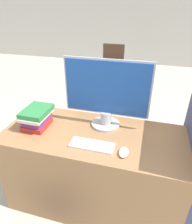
% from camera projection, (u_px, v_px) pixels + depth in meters
% --- Properties ---
extents(wall_back, '(12.00, 0.06, 2.80)m').
position_uv_depth(wall_back, '(144.00, 12.00, 5.41)').
color(wall_back, beige).
rests_on(wall_back, ground_plane).
extents(desk, '(1.42, 0.63, 0.75)m').
position_uv_depth(desk, '(93.00, 169.00, 1.74)').
color(desk, '#9E7047').
rests_on(desk, ground_plane).
extents(carrel_divider, '(0.07, 0.72, 1.19)m').
position_uv_depth(carrel_divider, '(189.00, 162.00, 1.49)').
color(carrel_divider, '#474C70').
rests_on(carrel_divider, ground_plane).
extents(monitor, '(0.67, 0.23, 0.55)m').
position_uv_depth(monitor, '(106.00, 93.00, 1.53)').
color(monitor, '#B7B7BC').
rests_on(monitor, desk).
extents(keyboard, '(0.31, 0.12, 0.02)m').
position_uv_depth(keyboard, '(92.00, 145.00, 1.41)').
color(keyboard, white).
rests_on(keyboard, desk).
extents(mouse, '(0.07, 0.11, 0.03)m').
position_uv_depth(mouse, '(124.00, 152.00, 1.34)').
color(mouse, white).
rests_on(mouse, desk).
extents(book_stack, '(0.20, 0.26, 0.16)m').
position_uv_depth(book_stack, '(37.00, 117.00, 1.61)').
color(book_stack, '#B72D28').
rests_on(book_stack, desk).
extents(far_chair, '(0.44, 0.44, 0.90)m').
position_uv_depth(far_chair, '(112.00, 65.00, 4.14)').
color(far_chair, '#4C3323').
rests_on(far_chair, ground_plane).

